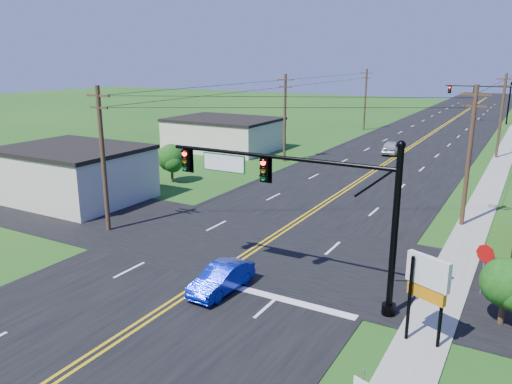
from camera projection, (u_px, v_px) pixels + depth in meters
The scene contains 19 objects.
ground at pixel (96, 350), 18.63m from camera, with size 260.00×260.00×0.00m, color #184D16.
road_main at pixel (409, 147), 60.65m from camera, with size 16.00×220.00×0.04m, color black.
road_cross at pixel (255, 247), 28.71m from camera, with size 70.00×10.00×0.04m, color black.
sidewalk at pixel (497, 172), 47.26m from camera, with size 2.00×160.00×0.08m, color gray.
signal_mast_main at pixel (295, 194), 22.06m from camera, with size 11.30×0.60×7.48m.
signal_mast_far at pixel (480, 95), 82.59m from camera, with size 10.98×0.60×7.48m.
cream_bldg_near at pixel (74, 173), 37.94m from camera, with size 10.20×8.20×4.10m.
cream_bldg_far at pixel (224, 134), 59.11m from camera, with size 12.20×9.20×3.70m.
utility_pole_left_a at pixel (103, 157), 30.32m from camera, with size 1.80×0.28×9.00m.
utility_pole_left_b at pixel (285, 116), 51.33m from camera, with size 1.80×0.28×9.00m.
utility_pole_left_c at pixel (365, 98), 74.03m from camera, with size 1.80×0.28×9.00m.
utility_pole_right_a at pixel (469, 154), 31.24m from camera, with size 1.80×0.28×9.00m.
utility_pole_right_b at pixel (501, 114), 53.09m from camera, with size 1.80×0.28×9.00m.
shrub_corner at pixel (506, 283), 19.96m from camera, with size 2.00×2.00×2.86m.
tree_left at pixel (171, 158), 43.21m from camera, with size 2.40×2.40×3.37m.
blue_car at pixel (221, 279), 23.12m from camera, with size 1.33×3.82×1.26m, color #0719A8.
distant_car at pixel (391, 148), 56.28m from camera, with size 1.77×4.40×1.50m, color silver.
stop_sign at pixel (485, 259), 22.54m from camera, with size 0.82×0.39×2.46m.
pylon_sign at pixel (427, 281), 18.33m from camera, with size 1.69×0.93×3.58m.
Camera 1 is at (13.29, -11.38, 10.56)m, focal length 35.00 mm.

